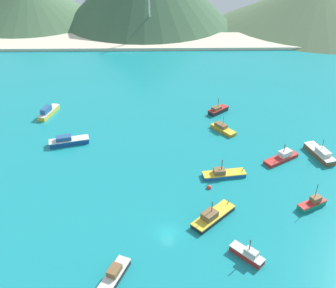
{
  "coord_description": "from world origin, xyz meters",
  "views": [
    {
      "loc": [
        -0.84,
        -55.32,
        54.72
      ],
      "look_at": [
        0.62,
        30.02,
        2.01
      ],
      "focal_mm": 41.17,
      "sensor_mm": 36.0,
      "label": 1
    }
  ],
  "objects": [
    {
      "name": "fishing_boat_6",
      "position": [
        16.55,
        51.76,
        0.89
      ],
      "size": [
        6.95,
        6.51,
        4.86
      ],
      "color": "#232328",
      "rests_on": "ground"
    },
    {
      "name": "fishing_boat_7",
      "position": [
        -35.9,
        51.04,
        1.1
      ],
      "size": [
        4.77,
        10.14,
        2.96
      ],
      "color": "gold",
      "rests_on": "ground"
    },
    {
      "name": "buoy_0",
      "position": [
        9.71,
        13.9,
        0.19
      ],
      "size": [
        1.09,
        1.09,
        1.09
      ],
      "color": "red",
      "rests_on": "ground"
    },
    {
      "name": "fishing_boat_8",
      "position": [
        31.03,
        7.18,
        0.89
      ],
      "size": [
        6.87,
        4.83,
        6.07
      ],
      "color": "#198466",
      "rests_on": "ground"
    },
    {
      "name": "fishing_boat_11",
      "position": [
        -26.26,
        33.83,
        0.95
      ],
      "size": [
        10.92,
        5.45,
        2.54
      ],
      "color": "#14478C",
      "rests_on": "ground"
    },
    {
      "name": "hill_east",
      "position": [
        82.39,
        156.71,
        11.39
      ],
      "size": [
        102.81,
        102.81,
        22.79
      ],
      "color": "#56704C",
      "rests_on": "ground"
    },
    {
      "name": "ground",
      "position": [
        0.0,
        30.0,
        -0.25
      ],
      "size": [
        260.0,
        280.0,
        0.5
      ],
      "color": "teal"
    },
    {
      "name": "fishing_boat_0",
      "position": [
        9.29,
        3.67,
        0.82
      ],
      "size": [
        9.96,
        9.69,
        4.9
      ],
      "color": "#232328",
      "rests_on": "ground"
    },
    {
      "name": "radio_tower",
      "position": [
        -6.33,
        128.4,
        12.38
      ],
      "size": [
        2.43,
        1.94,
        24.27
      ],
      "color": "silver",
      "rests_on": "ground"
    },
    {
      "name": "hill_west",
      "position": [
        -71.62,
        163.81,
        11.22
      ],
      "size": [
        76.0,
        76.0,
        22.43
      ],
      "color": "#476B47",
      "rests_on": "ground"
    },
    {
      "name": "fishing_boat_4",
      "position": [
        29.45,
        25.22,
        0.79
      ],
      "size": [
        9.9,
        7.56,
        4.55
      ],
      "color": "red",
      "rests_on": "ground"
    },
    {
      "name": "fishing_boat_1",
      "position": [
        -9.66,
        -11.61,
        0.81
      ],
      "size": [
        6.25,
        10.28,
        2.39
      ],
      "color": "#232328",
      "rests_on": "ground"
    },
    {
      "name": "fishing_boat_5",
      "position": [
        13.57,
        18.52,
        0.68
      ],
      "size": [
        10.59,
        4.32,
        4.69
      ],
      "color": "#1E5BA8",
      "rests_on": "ground"
    },
    {
      "name": "fishing_boat_12",
      "position": [
        14.47,
        -6.62,
        0.9
      ],
      "size": [
        6.08,
        6.15,
        4.65
      ],
      "color": "red",
      "rests_on": "ground"
    },
    {
      "name": "beach_strip",
      "position": [
        0.0,
        124.82,
        0.6
      ],
      "size": [
        247.0,
        24.56,
        1.2
      ],
      "primitive_type": "cube",
      "color": "beige",
      "rests_on": "ground"
    },
    {
      "name": "fishing_boat_2",
      "position": [
        16.42,
        40.24,
        0.75
      ],
      "size": [
        6.97,
        8.01,
        4.33
      ],
      "color": "orange",
      "rests_on": "ground"
    },
    {
      "name": "fishing_boat_3",
      "position": [
        39.52,
        26.53,
        0.96
      ],
      "size": [
        5.53,
        10.38,
        5.34
      ],
      "color": "brown",
      "rests_on": "ground"
    }
  ]
}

